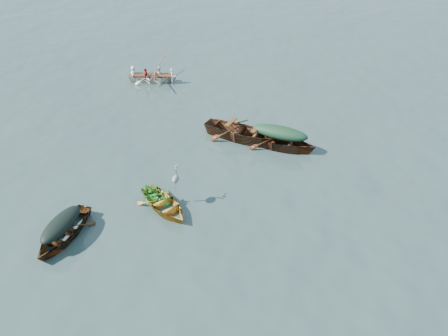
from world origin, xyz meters
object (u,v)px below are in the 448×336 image
(dark_covered_boat, at_px, (64,238))
(green_tarp_boat, at_px, (279,148))
(open_wooden_boat, at_px, (243,140))
(rowed_boat, at_px, (154,82))
(heron, at_px, (176,182))
(yellow_dinghy, at_px, (164,209))

(dark_covered_boat, xyz_separation_m, green_tarp_boat, (6.01, 6.80, 0.00))
(open_wooden_boat, relative_size, rowed_boat, 1.32)
(dark_covered_boat, distance_m, green_tarp_boat, 9.08)
(green_tarp_boat, relative_size, heron, 4.66)
(yellow_dinghy, relative_size, open_wooden_boat, 0.59)
(dark_covered_boat, height_order, heron, heron)
(green_tarp_boat, distance_m, heron, 5.42)
(green_tarp_boat, relative_size, open_wooden_boat, 0.87)
(green_tarp_boat, xyz_separation_m, open_wooden_boat, (-1.54, 0.35, 0.00))
(green_tarp_boat, bearing_deg, heron, 157.82)
(rowed_boat, bearing_deg, dark_covered_boat, 177.32)
(yellow_dinghy, height_order, open_wooden_boat, open_wooden_boat)
(yellow_dinghy, height_order, dark_covered_boat, dark_covered_boat)
(dark_covered_boat, bearing_deg, heron, 44.63)
(open_wooden_boat, xyz_separation_m, heron, (-1.54, -4.73, 0.84))
(rowed_boat, height_order, heron, heron)
(yellow_dinghy, bearing_deg, open_wooden_boat, 21.63)
(yellow_dinghy, height_order, green_tarp_boat, green_tarp_boat)
(green_tarp_boat, bearing_deg, yellow_dinghy, 157.72)
(green_tarp_boat, bearing_deg, dark_covered_boat, 151.51)
(dark_covered_boat, relative_size, rowed_boat, 0.89)
(yellow_dinghy, bearing_deg, rowed_boat, 62.37)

